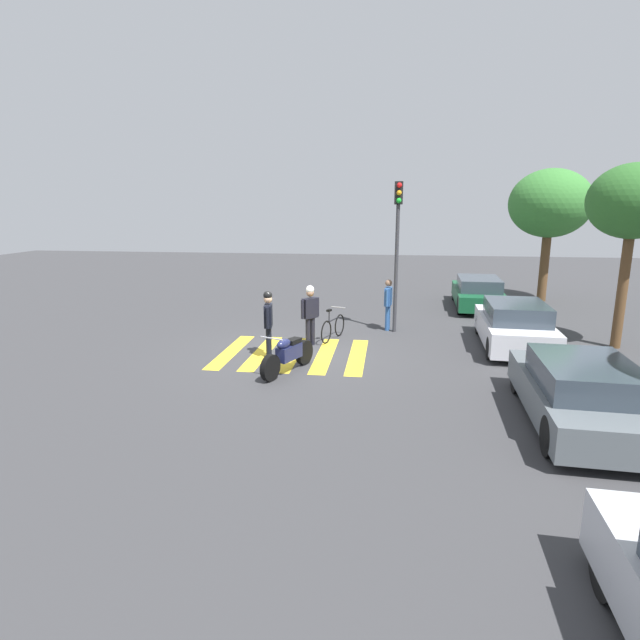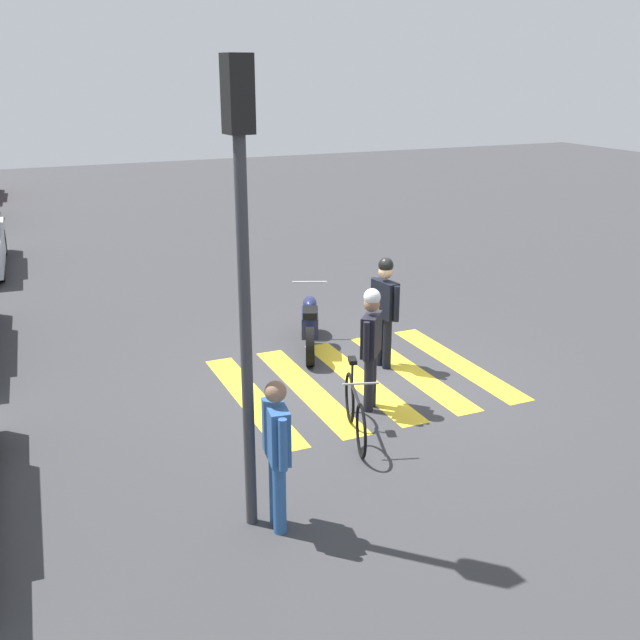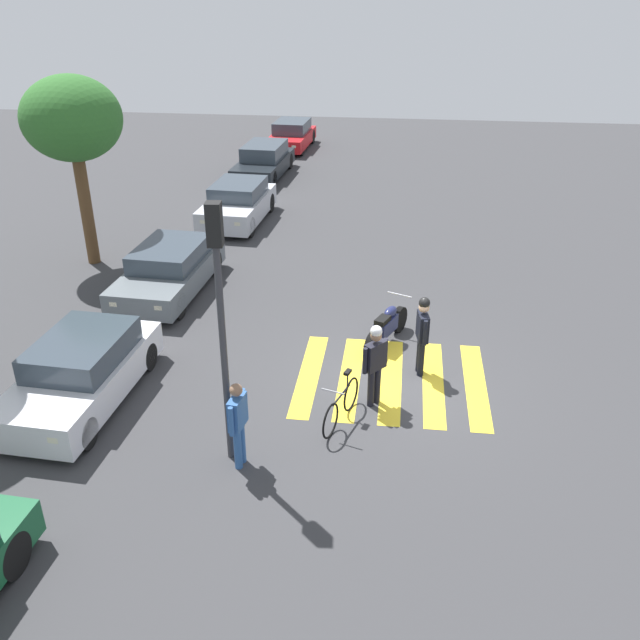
{
  "view_description": "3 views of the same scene",
  "coord_description": "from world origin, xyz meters",
  "px_view_note": "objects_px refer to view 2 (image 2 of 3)",
  "views": [
    {
      "loc": [
        13.47,
        2.6,
        4.06
      ],
      "look_at": [
        0.66,
        0.85,
        1.15
      ],
      "focal_mm": 28.55,
      "sensor_mm": 36.0,
      "label": 1
    },
    {
      "loc": [
        -9.72,
        4.98,
        4.67
      ],
      "look_at": [
        0.02,
        0.68,
        1.08
      ],
      "focal_mm": 42.19,
      "sensor_mm": 36.0,
      "label": 2
    },
    {
      "loc": [
        -12.73,
        -0.03,
        7.89
      ],
      "look_at": [
        0.71,
        1.65,
        0.99
      ],
      "focal_mm": 38.35,
      "sensor_mm": 36.0,
      "label": 3
    }
  ],
  "objects_px": {
    "officer_on_foot": "(371,340)",
    "traffic_light_pole": "(242,233)",
    "officer_by_motorcycle": "(385,304)",
    "police_motorcycle": "(310,324)",
    "leaning_bicycle": "(355,411)",
    "pedestrian_bystander": "(277,446)"
  },
  "relations": [
    {
      "from": "officer_on_foot",
      "to": "traffic_light_pole",
      "type": "xyz_separation_m",
      "value": [
        -2.02,
        2.49,
        2.14
      ]
    },
    {
      "from": "officer_by_motorcycle",
      "to": "traffic_light_pole",
      "type": "xyz_separation_m",
      "value": [
        -3.35,
        3.43,
        2.11
      ]
    },
    {
      "from": "police_motorcycle",
      "to": "officer_by_motorcycle",
      "type": "bearing_deg",
      "value": -147.45
    },
    {
      "from": "leaning_bicycle",
      "to": "officer_by_motorcycle",
      "type": "distance_m",
      "value": 2.66
    },
    {
      "from": "officer_on_foot",
      "to": "traffic_light_pole",
      "type": "distance_m",
      "value": 3.85
    },
    {
      "from": "leaning_bicycle",
      "to": "traffic_light_pole",
      "type": "height_order",
      "value": "traffic_light_pole"
    },
    {
      "from": "officer_by_motorcycle",
      "to": "traffic_light_pole",
      "type": "distance_m",
      "value": 5.24
    },
    {
      "from": "police_motorcycle",
      "to": "leaning_bicycle",
      "type": "relative_size",
      "value": 1.24
    },
    {
      "from": "traffic_light_pole",
      "to": "leaning_bicycle",
      "type": "bearing_deg",
      "value": -55.6
    },
    {
      "from": "officer_on_foot",
      "to": "pedestrian_bystander",
      "type": "relative_size",
      "value": 1.06
    },
    {
      "from": "leaning_bicycle",
      "to": "officer_on_foot",
      "type": "distance_m",
      "value": 1.14
    },
    {
      "from": "police_motorcycle",
      "to": "traffic_light_pole",
      "type": "relative_size",
      "value": 0.42
    },
    {
      "from": "officer_on_foot",
      "to": "pedestrian_bystander",
      "type": "height_order",
      "value": "officer_on_foot"
    },
    {
      "from": "officer_on_foot",
      "to": "officer_by_motorcycle",
      "type": "bearing_deg",
      "value": -35.21
    },
    {
      "from": "officer_by_motorcycle",
      "to": "pedestrian_bystander",
      "type": "height_order",
      "value": "officer_by_motorcycle"
    },
    {
      "from": "officer_on_foot",
      "to": "police_motorcycle",
      "type": "bearing_deg",
      "value": -3.47
    },
    {
      "from": "officer_on_foot",
      "to": "pedestrian_bystander",
      "type": "xyz_separation_m",
      "value": [
        -2.24,
        2.26,
        -0.07
      ]
    },
    {
      "from": "officer_on_foot",
      "to": "officer_by_motorcycle",
      "type": "relative_size",
      "value": 0.98
    },
    {
      "from": "pedestrian_bystander",
      "to": "officer_on_foot",
      "type": "bearing_deg",
      "value": -45.28
    },
    {
      "from": "police_motorcycle",
      "to": "traffic_light_pole",
      "type": "bearing_deg",
      "value": 150.0
    },
    {
      "from": "officer_on_foot",
      "to": "traffic_light_pole",
      "type": "height_order",
      "value": "traffic_light_pole"
    },
    {
      "from": "leaning_bicycle",
      "to": "officer_on_foot",
      "type": "xyz_separation_m",
      "value": [
        0.72,
        -0.6,
        0.65
      ]
    }
  ]
}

